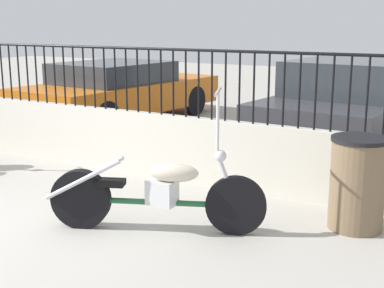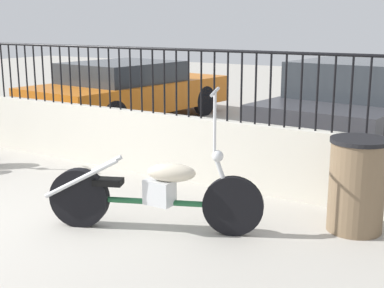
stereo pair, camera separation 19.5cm
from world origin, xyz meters
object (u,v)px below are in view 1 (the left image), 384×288
object	(u,v)px
motorcycle_green	(147,193)
trash_bin	(357,183)
car_dark_grey	(357,104)
car_orange	(119,90)

from	to	relation	value
motorcycle_green	trash_bin	distance (m)	2.03
motorcycle_green	trash_bin	world-z (taller)	motorcycle_green
motorcycle_green	car_dark_grey	size ratio (longest dim) A/B	0.43
trash_bin	car_dark_grey	size ratio (longest dim) A/B	0.20
car_orange	trash_bin	bearing A→B (deg)	-116.81
motorcycle_green	car_orange	distance (m)	6.03
motorcycle_green	trash_bin	bearing A→B (deg)	8.75
trash_bin	car_dark_grey	xyz separation A→B (m)	(-0.86, 3.56, 0.25)
trash_bin	motorcycle_green	bearing A→B (deg)	-148.43
motorcycle_green	car_orange	world-z (taller)	motorcycle_green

